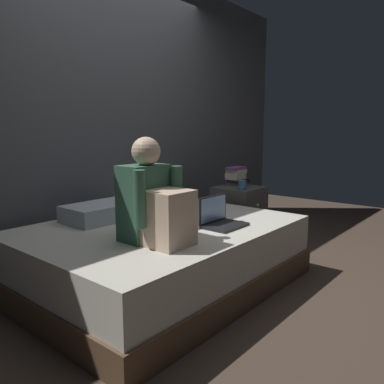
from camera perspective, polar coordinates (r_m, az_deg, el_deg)
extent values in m
plane|color=#47382D|center=(2.96, 2.54, -13.92)|extent=(8.00, 8.00, 0.00)
cube|color=#4C4F54|center=(3.58, -13.07, 11.99)|extent=(5.60, 0.10, 2.70)
cube|color=brown|center=(2.97, -4.56, -11.92)|extent=(2.00, 1.50, 0.19)
cube|color=beige|center=(2.89, -4.62, -7.56)|extent=(1.96, 1.46, 0.28)
cube|color=#474442|center=(3.98, 7.00, -3.43)|extent=(0.44, 0.44, 0.59)
sphere|color=gray|center=(3.84, 9.79, -1.99)|extent=(0.04, 0.04, 0.04)
cube|color=#38664C|center=(2.43, -7.26, -1.57)|extent=(0.30, 0.20, 0.48)
sphere|color=beige|center=(2.37, -6.92, 6.08)|extent=(0.18, 0.18, 0.18)
cube|color=beige|center=(2.29, -3.47, -3.96)|extent=(0.26, 0.24, 0.34)
cylinder|color=#38664C|center=(2.21, -7.86, -1.08)|extent=(0.07, 0.07, 0.34)
cylinder|color=#38664C|center=(2.44, -2.29, -0.05)|extent=(0.07, 0.07, 0.34)
cube|color=black|center=(2.77, 5.01, -5.05)|extent=(0.32, 0.22, 0.02)
cube|color=black|center=(2.81, 3.12, -2.52)|extent=(0.32, 0.01, 0.20)
cube|color=#8CB2EA|center=(2.81, 3.25, -2.54)|extent=(0.29, 0.00, 0.18)
cube|color=silver|center=(3.04, -13.37, -2.91)|extent=(0.56, 0.36, 0.13)
cube|color=beige|center=(3.99, 6.85, 1.18)|extent=(0.19, 0.13, 0.04)
cube|color=black|center=(3.98, 6.99, 1.68)|extent=(0.23, 0.13, 0.03)
cube|color=beige|center=(3.97, 6.56, 2.10)|extent=(0.18, 0.15, 0.02)
cube|color=beige|center=(3.97, 6.55, 2.53)|extent=(0.18, 0.14, 0.03)
cube|color=beige|center=(3.98, 6.69, 3.08)|extent=(0.17, 0.15, 0.04)
cube|color=#703D84|center=(3.98, 6.69, 3.56)|extent=(0.22, 0.13, 0.03)
cylinder|color=teal|center=(3.75, 7.56, 1.04)|extent=(0.08, 0.08, 0.09)
ellipsoid|color=#3D4C8E|center=(3.48, -2.78, -1.32)|extent=(0.20, 0.17, 0.11)
ellipsoid|color=gray|center=(3.54, -1.41, -1.28)|extent=(0.17, 0.14, 0.09)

